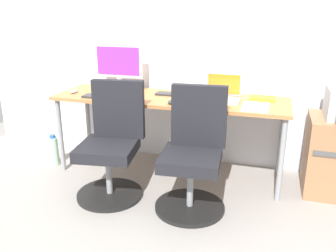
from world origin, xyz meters
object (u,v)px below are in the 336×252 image
Objects in this scene: desktop_monitor at (119,64)px; open_laptop at (222,93)px; coffee_mug at (105,90)px; office_chair_left at (112,146)px; office_chair_right at (193,155)px; water_bottle_on_floor at (54,151)px.

open_laptop is at bearing -6.57° from desktop_monitor.
open_laptop reaches higher than coffee_mug.
office_chair_right is at bearing 0.04° from office_chair_left.
open_laptop is 3.37× the size of coffee_mug.
coffee_mug is (0.55, 0.10, 0.63)m from water_bottle_on_floor.
coffee_mug is (-1.05, -0.12, -0.01)m from open_laptop.
office_chair_left is 3.03× the size of open_laptop.
desktop_monitor is at bearing 30.33° from water_bottle_on_floor.
office_chair_right is 3.03× the size of water_bottle_on_floor.
desktop_monitor is at bearing 142.60° from office_chair_right.
coffee_mug is at bearing 10.24° from water_bottle_on_floor.
open_laptop is at bearing 36.00° from office_chair_left.
desktop_monitor reaches higher than water_bottle_on_floor.
water_bottle_on_floor is 3.37× the size of coffee_mug.
water_bottle_on_floor is at bearing -149.67° from desktop_monitor.
water_bottle_on_floor is 0.84m from coffee_mug.
desktop_monitor is 5.22× the size of coffee_mug.
water_bottle_on_floor is 1.07m from desktop_monitor.
office_chair_left is 3.03× the size of water_bottle_on_floor.
water_bottle_on_floor is (-1.49, 0.35, -0.28)m from office_chair_right.
coffee_mug is (-0.94, 0.45, 0.35)m from office_chair_right.
office_chair_left is at bearing -179.96° from office_chair_right.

